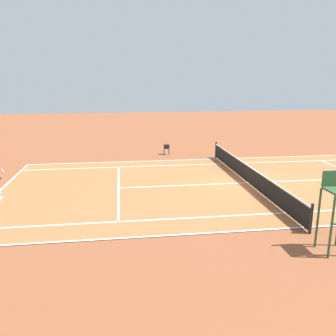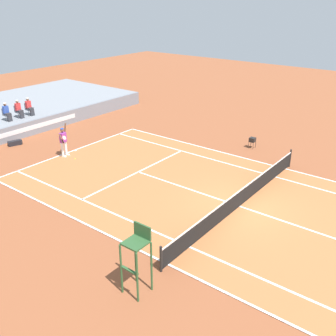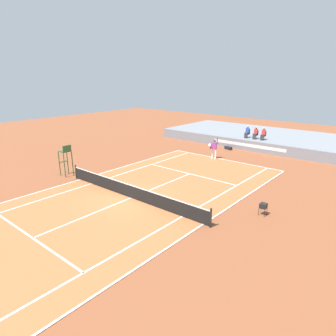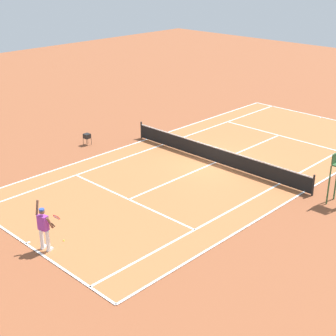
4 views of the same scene
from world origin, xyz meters
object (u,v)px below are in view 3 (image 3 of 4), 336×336
at_px(equipment_bag, 228,148).
at_px(spectator_seated_0, 247,132).
at_px(spectator_seated_1, 255,133).
at_px(spectator_seated_2, 263,134).
at_px(ball_hopper, 263,206).
at_px(tennis_ball, 209,160).
at_px(tennis_player, 214,148).
at_px(umpire_chair, 66,156).

bearing_deg(equipment_bag, spectator_seated_0, 65.15).
height_order(spectator_seated_1, equipment_bag, spectator_seated_1).
distance_m(spectator_seated_2, ball_hopper, 16.14).
height_order(equipment_bag, ball_hopper, ball_hopper).
distance_m(spectator_seated_0, tennis_ball, 7.36).
bearing_deg(tennis_player, equipment_bag, 100.59).
distance_m(tennis_ball, ball_hopper, 11.29).
relative_size(spectator_seated_2, ball_hopper, 1.81).
height_order(spectator_seated_1, umpire_chair, umpire_chair).
bearing_deg(ball_hopper, spectator_seated_1, 116.04).
distance_m(spectator_seated_0, spectator_seated_2, 1.80).
relative_size(tennis_player, tennis_ball, 30.63).
bearing_deg(spectator_seated_0, ball_hopper, -61.06).
relative_size(spectator_seated_0, ball_hopper, 1.81).
xyz_separation_m(spectator_seated_1, tennis_ball, (-1.10, -7.18, -1.63)).
height_order(tennis_player, ball_hopper, tennis_player).
height_order(spectator_seated_0, spectator_seated_1, same).
height_order(tennis_player, tennis_ball, tennis_player).
relative_size(spectator_seated_1, equipment_bag, 1.33).
bearing_deg(umpire_chair, spectator_seated_1, 67.75).
relative_size(spectator_seated_1, tennis_ball, 18.60).
distance_m(spectator_seated_2, tennis_player, 6.67).
height_order(tennis_ball, equipment_bag, equipment_bag).
relative_size(spectator_seated_2, tennis_player, 0.61).
relative_size(spectator_seated_0, equipment_bag, 1.33).
xyz_separation_m(spectator_seated_2, umpire_chair, (-8.17, -17.90, -0.10)).
height_order(spectator_seated_2, umpire_chair, umpire_chair).
distance_m(spectator_seated_1, equipment_bag, 3.25).
bearing_deg(tennis_ball, tennis_player, 94.24).
relative_size(spectator_seated_2, tennis_ball, 18.60).
height_order(spectator_seated_1, tennis_player, spectator_seated_1).
xyz_separation_m(spectator_seated_1, umpire_chair, (-7.32, -17.90, -0.10)).
xyz_separation_m(spectator_seated_0, spectator_seated_2, (1.80, 0.00, 0.00)).
bearing_deg(spectator_seated_0, umpire_chair, -109.60).
xyz_separation_m(tennis_player, equipment_bag, (-0.78, 4.19, -0.83)).
bearing_deg(umpire_chair, equipment_bag, 71.14).
distance_m(spectator_seated_0, ball_hopper, 16.94).
bearing_deg(equipment_bag, spectator_seated_2, 37.46).
distance_m(spectator_seated_1, tennis_player, 6.47).
distance_m(equipment_bag, ball_hopper, 15.63).
bearing_deg(spectator_seated_0, equipment_bag, -114.85).
bearing_deg(ball_hopper, tennis_player, 134.74).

